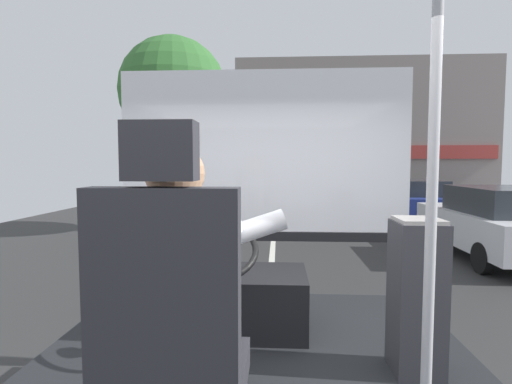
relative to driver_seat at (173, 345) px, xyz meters
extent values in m
cube|color=#2D2D2D|center=(0.23, 9.31, -1.34)|extent=(18.00, 44.00, 0.05)
cube|color=silver|center=(0.23, 9.31, -1.31)|extent=(0.12, 39.60, 0.00)
cube|color=#28282D|center=(0.00, 0.09, -0.18)|extent=(0.48, 0.48, 0.12)
cube|color=#28282D|center=(0.00, -0.10, 0.21)|extent=(0.48, 0.10, 0.66)
cube|color=#28282D|center=(0.00, -0.10, 0.65)|extent=(0.22, 0.10, 0.18)
cylinder|color=#332D28|center=(0.09, 0.23, -0.04)|extent=(0.15, 0.47, 0.15)
cylinder|color=#332D28|center=(-0.09, 0.23, -0.04)|extent=(0.15, 0.47, 0.15)
cylinder|color=silver|center=(0.00, 0.06, 0.18)|extent=(0.30, 0.30, 0.60)
cube|color=navy|center=(0.00, 0.22, 0.26)|extent=(0.06, 0.01, 0.37)
sphere|color=#A37A5B|center=(0.00, 0.06, 0.58)|extent=(0.21, 0.21, 0.21)
cylinder|color=silver|center=(0.09, 0.35, 0.29)|extent=(0.62, 0.19, 0.26)
cylinder|color=silver|center=(-0.09, 0.35, 0.29)|extent=(0.62, 0.19, 0.26)
cube|color=black|center=(0.00, 1.36, -0.33)|extent=(1.10, 0.56, 0.40)
cylinder|color=black|center=(0.00, 0.99, -0.04)|extent=(0.07, 0.24, 0.36)
torus|color=black|center=(0.00, 0.89, 0.12)|extent=(0.50, 0.45, 0.27)
cylinder|color=black|center=(0.00, 0.89, 0.12)|extent=(0.14, 0.14, 0.09)
cylinder|color=#B7B7BC|center=(0.97, 0.33, 0.62)|extent=(0.04, 0.04, 2.29)
cube|color=#333338|center=(1.11, 0.86, -0.11)|extent=(0.25, 0.27, 0.83)
cube|color=#9E9993|center=(1.11, 0.86, 0.31)|extent=(0.23, 0.25, 0.02)
cube|color=white|center=(0.23, 2.13, 0.72)|extent=(2.50, 0.01, 1.40)
cube|color=black|center=(0.23, 2.13, -0.02)|extent=(2.50, 0.08, 0.08)
cylinder|color=#4C3828|center=(-2.58, 9.56, 0.18)|extent=(0.34, 0.34, 2.98)
sphere|color=#31672D|center=(-2.58, 9.56, 2.63)|extent=(2.96, 2.96, 2.96)
cube|color=gray|center=(4.33, 19.10, 2.07)|extent=(11.96, 4.62, 6.77)
cube|color=#9E332D|center=(4.33, 16.73, 1.16)|extent=(11.48, 0.12, 0.60)
cube|color=silver|center=(4.86, 6.92, -0.70)|extent=(1.93, 3.89, 0.68)
cube|color=#282D33|center=(4.86, 6.69, -0.10)|extent=(1.59, 2.14, 0.52)
cylinder|color=black|center=(5.78, 8.13, -1.04)|extent=(0.14, 0.55, 0.55)
cylinder|color=black|center=(3.94, 8.13, -1.04)|extent=(0.14, 0.55, 0.55)
cylinder|color=black|center=(3.94, 5.72, -1.04)|extent=(0.14, 0.55, 0.55)
cube|color=navy|center=(4.85, 12.12, -0.73)|extent=(1.86, 3.86, 0.65)
cube|color=#282D33|center=(4.85, 11.89, -0.16)|extent=(1.52, 2.12, 0.49)
cylinder|color=black|center=(5.73, 13.31, -1.05)|extent=(0.14, 0.53, 0.53)
cylinder|color=black|center=(3.97, 13.31, -1.05)|extent=(0.14, 0.53, 0.53)
cylinder|color=black|center=(5.73, 10.92, -1.05)|extent=(0.14, 0.53, 0.53)
cylinder|color=black|center=(3.97, 10.92, -1.05)|extent=(0.14, 0.53, 0.53)
cube|color=#474C51|center=(4.95, 16.55, -0.74)|extent=(1.90, 4.20, 0.64)
cube|color=#282D33|center=(4.95, 16.30, -0.18)|extent=(1.56, 2.31, 0.48)
cylinder|color=black|center=(5.85, 17.86, -1.06)|extent=(0.14, 0.52, 0.52)
cylinder|color=black|center=(4.05, 17.86, -1.06)|extent=(0.14, 0.52, 0.52)
cylinder|color=black|center=(5.85, 15.25, -1.06)|extent=(0.14, 0.52, 0.52)
cylinder|color=black|center=(4.05, 15.25, -1.06)|extent=(0.14, 0.52, 0.52)
camera|label=1|loc=(0.36, -1.27, 0.61)|focal=27.40mm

